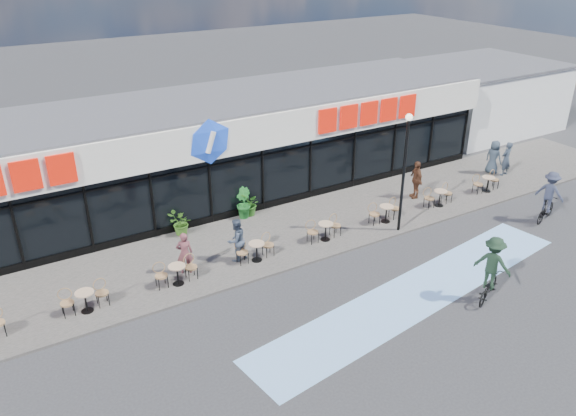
{
  "coord_description": "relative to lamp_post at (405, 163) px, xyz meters",
  "views": [
    {
      "loc": [
        -8.26,
        -13.15,
        11.08
      ],
      "look_at": [
        1.71,
        3.5,
        1.76
      ],
      "focal_mm": 35.0,
      "sensor_mm": 36.0,
      "label": 1
    }
  ],
  "objects": [
    {
      "name": "bistro_set_3",
      "position": [
        -9.39,
        0.95,
        -2.52
      ],
      "size": [
        1.54,
        0.62,
        0.9
      ],
      "color": "tan",
      "rests_on": "sidewalk"
    },
    {
      "name": "patron_left",
      "position": [
        -8.87,
        1.43,
        -2.17
      ],
      "size": [
        0.68,
        0.55,
        1.63
      ],
      "primitive_type": "imported",
      "rotation": [
        0.0,
        0.0,
        2.84
      ],
      "color": "brown",
      "rests_on": "sidewalk"
    },
    {
      "name": "bistro_set_8",
      "position": [
        6.3,
        0.95,
        -2.52
      ],
      "size": [
        1.54,
        0.62,
        0.9
      ],
      "color": "tan",
      "rests_on": "sidewalk"
    },
    {
      "name": "patron_right",
      "position": [
        -6.87,
        1.29,
        -2.13
      ],
      "size": [
        0.97,
        0.85,
        1.69
      ],
      "primitive_type": "imported",
      "rotation": [
        0.0,
        0.0,
        3.43
      ],
      "color": "#343F51",
      "rests_on": "sidewalk"
    },
    {
      "name": "cyclist_a",
      "position": [
        -0.62,
        -5.26,
        -2.04
      ],
      "size": [
        1.87,
        1.41,
        2.34
      ],
      "color": "black",
      "rests_on": "ground"
    },
    {
      "name": "lamp_post",
      "position": [
        0.0,
        0.0,
        0.0
      ],
      "size": [
        0.28,
        0.28,
        4.99
      ],
      "color": "black",
      "rests_on": "sidewalk"
    },
    {
      "name": "neighbour_building",
      "position": [
        14.12,
        8.7,
        -1.02
      ],
      "size": [
        9.2,
        7.2,
        4.11
      ],
      "color": "silver",
      "rests_on": "ground"
    },
    {
      "name": "bistro_set_5",
      "position": [
        -3.11,
        0.95,
        -2.52
      ],
      "size": [
        1.54,
        0.62,
        0.9
      ],
      "color": "tan",
      "rests_on": "sidewalk"
    },
    {
      "name": "bistro_set_7",
      "position": [
        3.16,
        0.95,
        -2.52
      ],
      "size": [
        1.54,
        0.62,
        0.9
      ],
      "color": "tan",
      "rests_on": "sidewalk"
    },
    {
      "name": "ground",
      "position": [
        -6.38,
        -2.3,
        -3.08
      ],
      "size": [
        120.0,
        120.0,
        0.0
      ],
      "primitive_type": "plane",
      "color": "#28282B",
      "rests_on": "ground"
    },
    {
      "name": "pedestrian_a",
      "position": [
        2.84,
        2.14,
        -2.08
      ],
      "size": [
        0.73,
        1.14,
        1.8
      ],
      "primitive_type": "imported",
      "rotation": [
        0.0,
        0.0,
        -1.87
      ],
      "color": "#4B2A1A",
      "rests_on": "sidewalk"
    },
    {
      "name": "pedestrian_c",
      "position": [
        8.71,
        1.87,
        -2.09
      ],
      "size": [
        0.7,
        0.51,
        1.77
      ],
      "primitive_type": "imported",
      "rotation": [
        0.0,
        0.0,
        3.28
      ],
      "color": "#2B3543",
      "rests_on": "sidewalk"
    },
    {
      "name": "potted_plant_left",
      "position": [
        -7.96,
        4.26,
        -2.47
      ],
      "size": [
        1.2,
        1.16,
        1.02
      ],
      "primitive_type": "imported",
      "rotation": [
        0.0,
        0.0,
        3.69
      ],
      "color": "#35631C",
      "rests_on": "sidewalk"
    },
    {
      "name": "bistro_set_6",
      "position": [
        0.03,
        0.95,
        -2.52
      ],
      "size": [
        1.54,
        0.62,
        0.9
      ],
      "color": "tan",
      "rests_on": "sidewalk"
    },
    {
      "name": "bike_lane",
      "position": [
        -2.38,
        -3.8,
        -3.07
      ],
      "size": [
        14.17,
        4.13,
        0.01
      ],
      "primitive_type": "cube",
      "rotation": [
        0.0,
        0.0,
        0.14
      ],
      "color": "#76A7DF",
      "rests_on": "ground"
    },
    {
      "name": "cyclist_b",
      "position": [
        6.17,
        -2.46,
        -2.05
      ],
      "size": [
        1.86,
        1.32,
        2.27
      ],
      "color": "black",
      "rests_on": "ground"
    },
    {
      "name": "potted_plant_right",
      "position": [
        -5.03,
        4.42,
        -2.31
      ],
      "size": [
        0.6,
        0.74,
        1.34
      ],
      "primitive_type": "imported",
      "rotation": [
        0.0,
        0.0,
        1.58
      ],
      "color": "#1E6925",
      "rests_on": "sidewalk"
    },
    {
      "name": "potted_plant_mid",
      "position": [
        -4.68,
        4.4,
        -2.45
      ],
      "size": [
        0.9,
        1.01,
        1.06
      ],
      "primitive_type": "imported",
      "rotation": [
        0.0,
        0.0,
        4.78
      ],
      "color": "#285F1B",
      "rests_on": "sidewalk"
    },
    {
      "name": "sidewalk",
      "position": [
        -6.38,
        2.2,
        -3.03
      ],
      "size": [
        44.0,
        5.0,
        0.1
      ],
      "primitive_type": "cube",
      "color": "#56514C",
      "rests_on": "ground"
    },
    {
      "name": "pedestrian_b",
      "position": [
        8.37,
        2.38,
        -2.1
      ],
      "size": [
        0.68,
        0.93,
        1.75
      ],
      "primitive_type": "imported",
      "rotation": [
        0.0,
        0.0,
        1.72
      ],
      "color": "#2D3946",
      "rests_on": "sidewalk"
    },
    {
      "name": "bistro_set_4",
      "position": [
        -6.25,
        0.95,
        -2.52
      ],
      "size": [
        1.54,
        0.62,
        0.9
      ],
      "color": "tan",
      "rests_on": "sidewalk"
    },
    {
      "name": "bistro_set_2",
      "position": [
        -12.53,
        0.95,
        -2.52
      ],
      "size": [
        1.54,
        0.62,
        0.9
      ],
      "color": "tan",
      "rests_on": "sidewalk"
    },
    {
      "name": "building",
      "position": [
        -6.38,
        7.63,
        -0.74
      ],
      "size": [
        30.6,
        6.57,
        4.75
      ],
      "color": "black",
      "rests_on": "ground"
    }
  ]
}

